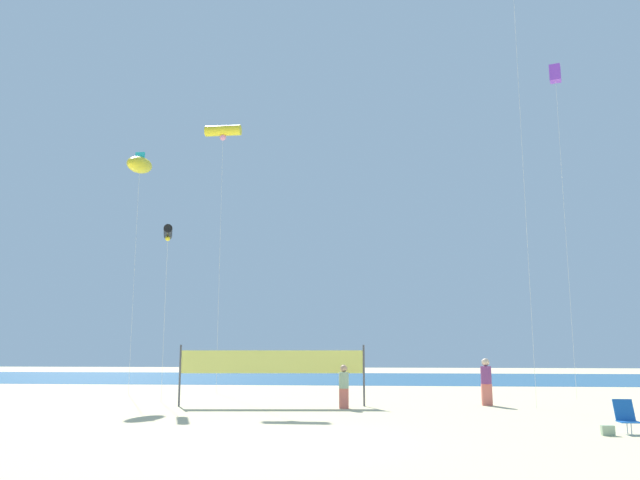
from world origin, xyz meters
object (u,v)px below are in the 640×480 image
(kite_black_tube, at_px, (168,233))
(kite_violet_box, at_px, (555,75))
(beachgoer_sage_shirt, at_px, (344,385))
(kite_yellow_inflatable, at_px, (140,165))
(volleyball_net, at_px, (272,364))
(kite_yellow_tube, at_px, (223,131))
(beachgoer_plum_shirt, at_px, (486,380))
(beach_handbag, at_px, (608,430))
(folding_beach_chair, at_px, (626,416))

(kite_black_tube, relative_size, kite_violet_box, 0.47)
(beachgoer_sage_shirt, xyz_separation_m, kite_yellow_inflatable, (-11.13, 6.57, 10.97))
(volleyball_net, xyz_separation_m, kite_black_tube, (-5.00, 1.46, 5.69))
(kite_yellow_tube, bearing_deg, beachgoer_plum_shirt, -25.75)
(beach_handbag, bearing_deg, beachgoer_plum_shirt, 100.88)
(beachgoer_sage_shirt, relative_size, beachgoer_plum_shirt, 0.88)
(kite_violet_box, bearing_deg, kite_yellow_inflatable, 176.60)
(volleyball_net, relative_size, kite_yellow_tube, 0.51)
(kite_yellow_tube, bearing_deg, volleyball_net, -60.49)
(beachgoer_plum_shirt, relative_size, beach_handbag, 5.70)
(kite_yellow_tube, xyz_separation_m, kite_black_tube, (-0.89, -5.80, -6.72))
(beachgoer_sage_shirt, relative_size, volleyball_net, 0.22)
(beachgoer_plum_shirt, height_order, kite_black_tube, kite_black_tube)
(folding_beach_chair, bearing_deg, kite_violet_box, 80.24)
(kite_black_tube, bearing_deg, volleyball_net, -16.30)
(beachgoer_plum_shirt, bearing_deg, kite_black_tube, 9.02)
(kite_violet_box, bearing_deg, kite_yellow_tube, 171.35)
(kite_yellow_inflatable, bearing_deg, kite_black_tube, -54.06)
(beachgoer_plum_shirt, bearing_deg, folding_beach_chair, 116.18)
(volleyball_net, height_order, kite_yellow_inflatable, kite_yellow_inflatable)
(kite_violet_box, xyz_separation_m, kite_yellow_inflatable, (-21.29, 1.27, -3.60))
(beachgoer_sage_shirt, relative_size, beach_handbag, 5.01)
(beach_handbag, distance_m, kite_yellow_inflatable, 25.69)
(beachgoer_sage_shirt, relative_size, kite_violet_box, 0.10)
(kite_violet_box, bearing_deg, folding_beach_chair, -100.47)
(kite_violet_box, bearing_deg, beachgoer_plum_shirt, -142.23)
(kite_black_tube, height_order, kite_yellow_inflatable, kite_yellow_inflatable)
(beachgoer_plum_shirt, height_order, beach_handbag, beachgoer_plum_shirt)
(kite_violet_box, bearing_deg, beachgoer_sage_shirt, -152.44)
(beachgoer_plum_shirt, bearing_deg, kite_yellow_tube, -15.43)
(volleyball_net, height_order, kite_black_tube, kite_black_tube)
(kite_black_tube, bearing_deg, kite_violet_box, 10.01)
(folding_beach_chair, xyz_separation_m, kite_yellow_inflatable, (-19.12, 13.01, 11.38))
(beachgoer_plum_shirt, xyz_separation_m, folding_beach_chair, (2.34, -8.25, -0.53))
(volleyball_net, bearing_deg, beachgoer_sage_shirt, -12.75)
(beachgoer_plum_shirt, relative_size, folding_beach_chair, 2.10)
(volleyball_net, height_order, kite_yellow_tube, kite_yellow_tube)
(folding_beach_chair, relative_size, kite_yellow_inflatable, 0.07)
(volleyball_net, xyz_separation_m, kite_yellow_tube, (-4.11, 7.26, 12.42))
(kite_yellow_inflatable, bearing_deg, volleyball_net, -35.72)
(kite_black_tube, bearing_deg, beach_handbag, -30.69)
(kite_yellow_tube, height_order, kite_violet_box, kite_violet_box)
(beachgoer_sage_shirt, xyz_separation_m, kite_violet_box, (10.17, 5.31, 14.58))
(volleyball_net, bearing_deg, kite_violet_box, 19.58)
(beachgoer_sage_shirt, xyz_separation_m, kite_yellow_tube, (-7.01, 7.92, 13.17))
(kite_yellow_tube, bearing_deg, beachgoer_sage_shirt, -48.47)
(beachgoer_sage_shirt, bearing_deg, kite_yellow_inflatable, -28.37)
(beachgoer_plum_shirt, relative_size, kite_violet_box, 0.12)
(beachgoer_sage_shirt, distance_m, folding_beach_chair, 10.28)
(beach_handbag, xyz_separation_m, kite_yellow_tube, (-14.34, 14.84, 13.91))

